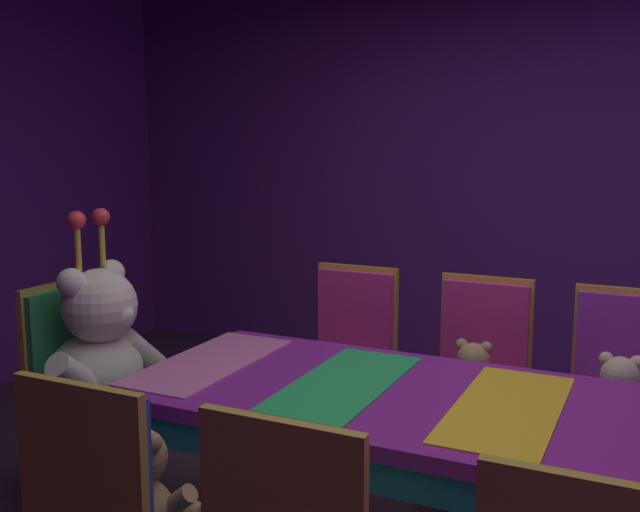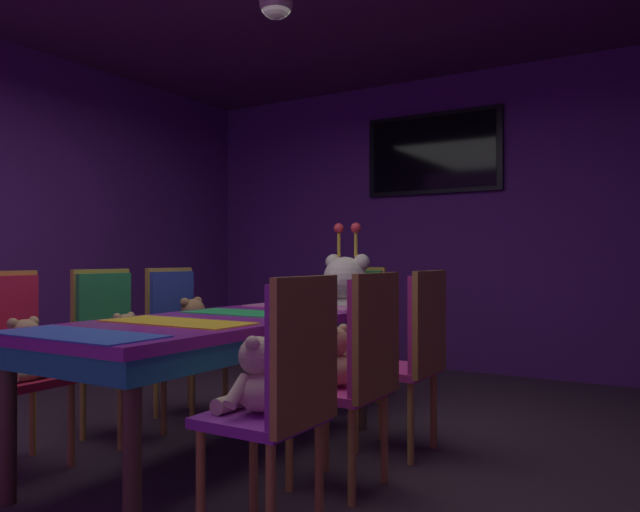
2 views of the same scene
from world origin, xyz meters
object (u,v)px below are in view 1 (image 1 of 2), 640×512
Objects in this scene: chair_right_2 at (351,348)px; teddy_left_2 at (141,489)px; chair_right_0 at (621,385)px; teddy_right_1 at (472,379)px; throne_chair at (75,373)px; king_teddy_bear at (103,348)px; banquet_table at (421,420)px; chair_right_1 at (480,366)px; teddy_right_0 at (619,398)px.

teddy_left_2 is at bearing 0.80° from chair_right_2.
teddy_right_1 is (-0.14, 0.58, -0.02)m from chair_right_0.
chair_right_0 and throne_chair have the same top height.
chair_right_2 is 1.15m from king_teddy_bear.
chair_right_0 is 1.20m from chair_right_2.
teddy_right_1 is 1.55m from king_teddy_bear.
teddy_left_2 is 1.06m from king_teddy_bear.
chair_right_0 is at bearing -37.04° from teddy_left_2.
banquet_table is 5.77× the size of teddy_left_2.
teddy_right_1 is at bearing 24.72° from throne_chair.
teddy_left_2 is 1.55m from teddy_right_1.
teddy_left_2 is at bearing -20.94° from chair_right_1.
teddy_left_2 reaches higher than banquet_table.
chair_right_0 is 1.00× the size of chair_right_1.
teddy_right_1 is 0.64m from chair_right_2.
banquet_table is 1.54m from throne_chair.
throne_chair is 1.17× the size of king_teddy_bear.
chair_right_2 is at bearing -103.47° from teddy_right_1.
chair_right_2 is 1.26m from throne_chair.
king_teddy_bear is at bearing -0.00° from throne_chair.
teddy_right_0 is 1.06× the size of teddy_right_1.
teddy_left_2 is (-0.72, 0.60, -0.05)m from banquet_table.
chair_right_0 is 2.13m from king_teddy_bear.
king_teddy_bear reaches higher than banquet_table.
throne_chair is at bearing -68.18° from chair_right_0.
teddy_right_0 is (0.70, -0.58, -0.06)m from banquet_table.
chair_right_1 is 1.76m from throne_chair.
king_teddy_bear reaches higher than teddy_right_1.
teddy_right_0 is 0.32× the size of chair_right_1.
king_teddy_bear reaches higher than teddy_left_2.
teddy_right_0 is 0.58m from teddy_right_1.
teddy_left_2 is at bearing 139.85° from banquet_table.
throne_chair reaches higher than teddy_right_1.
teddy_left_2 is at bearing -37.26° from throne_chair.
throne_chair is at bearing -71.63° from teddy_right_0.
chair_right_2 is (0.15, 0.62, 0.02)m from teddy_right_1.
chair_right_0 and chair_right_1 have the same top height.
chair_right_0 is 0.15m from teddy_right_0.
chair_right_0 is 1.00× the size of throne_chair.
chair_right_0 is 1.00× the size of chair_right_2.
chair_right_2 is at bearing 36.09° from banquet_table.
king_teddy_bear is at bearing -58.16° from chair_right_1.
throne_chair is (-0.71, 1.54, 0.02)m from teddy_right_1.
throne_chair is (-0.85, 2.12, 0.00)m from chair_right_0.
chair_right_1 is (0.85, 0.00, -0.06)m from banquet_table.
banquet_table is 1.38m from king_teddy_bear.
king_teddy_bear is (-0.85, 1.95, 0.13)m from chair_right_0.
chair_right_1 reaches higher than teddy_right_1.
chair_right_0 is at bearing 103.56° from teddy_right_1.
king_teddy_bear is at bearing -41.21° from chair_right_2.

